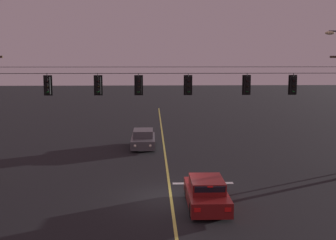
# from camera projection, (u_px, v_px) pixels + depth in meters

# --- Properties ---
(ground_plane) EXTENTS (180.00, 180.00, 0.00)m
(ground_plane) POSITION_uv_depth(u_px,v_px,m) (171.00, 198.00, 21.62)
(ground_plane) COLOR black
(lane_centre_stripe) EXTENTS (0.14, 60.00, 0.01)m
(lane_centre_stripe) POSITION_uv_depth(u_px,v_px,m) (165.00, 157.00, 30.66)
(lane_centre_stripe) COLOR #D1C64C
(lane_centre_stripe) RESTS_ON ground
(stop_bar_paint) EXTENTS (3.40, 0.36, 0.01)m
(stop_bar_paint) POSITION_uv_depth(u_px,v_px,m) (203.00, 183.00, 24.20)
(stop_bar_paint) COLOR silver
(stop_bar_paint) RESTS_ON ground
(signal_span_assembly) EXTENTS (21.59, 0.32, 7.50)m
(signal_span_assembly) POSITION_uv_depth(u_px,v_px,m) (169.00, 113.00, 24.17)
(signal_span_assembly) COLOR #423021
(signal_span_assembly) RESTS_ON ground
(traffic_light_leftmost) EXTENTS (0.48, 0.41, 1.22)m
(traffic_light_leftmost) POSITION_uv_depth(u_px,v_px,m) (47.00, 86.00, 23.69)
(traffic_light_leftmost) COLOR black
(traffic_light_left_inner) EXTENTS (0.48, 0.41, 1.22)m
(traffic_light_left_inner) POSITION_uv_depth(u_px,v_px,m) (98.00, 85.00, 23.79)
(traffic_light_left_inner) COLOR black
(traffic_light_centre) EXTENTS (0.48, 0.41, 1.22)m
(traffic_light_centre) POSITION_uv_depth(u_px,v_px,m) (139.00, 85.00, 23.87)
(traffic_light_centre) COLOR black
(traffic_light_right_inner) EXTENTS (0.48, 0.41, 1.22)m
(traffic_light_right_inner) POSITION_uv_depth(u_px,v_px,m) (188.00, 85.00, 23.97)
(traffic_light_right_inner) COLOR black
(traffic_light_rightmost) EXTENTS (0.48, 0.41, 1.22)m
(traffic_light_rightmost) POSITION_uv_depth(u_px,v_px,m) (247.00, 85.00, 24.09)
(traffic_light_rightmost) COLOR black
(traffic_light_far_right) EXTENTS (0.48, 0.41, 1.22)m
(traffic_light_far_right) POSITION_uv_depth(u_px,v_px,m) (293.00, 85.00, 24.19)
(traffic_light_far_right) COLOR black
(car_waiting_near_lane) EXTENTS (1.80, 4.33, 1.39)m
(car_waiting_near_lane) POSITION_uv_depth(u_px,v_px,m) (206.00, 193.00, 20.31)
(car_waiting_near_lane) COLOR maroon
(car_waiting_near_lane) RESTS_ON ground
(car_oncoming_lead) EXTENTS (1.80, 4.42, 1.39)m
(car_oncoming_lead) POSITION_uv_depth(u_px,v_px,m) (143.00, 139.00, 33.85)
(car_oncoming_lead) COLOR #4C4C51
(car_oncoming_lead) RESTS_ON ground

